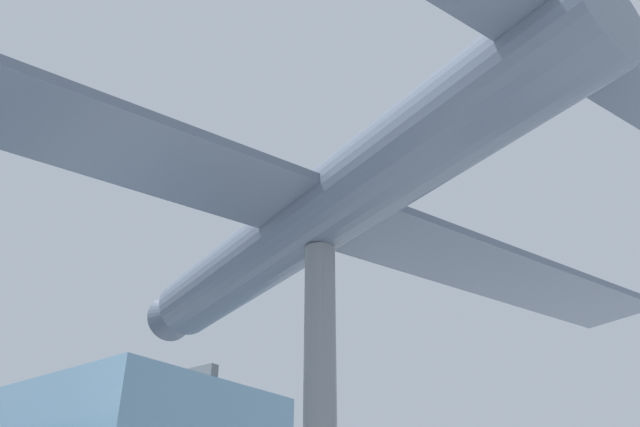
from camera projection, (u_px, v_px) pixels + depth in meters
The scene contains 1 object.
suspended_airplane at pixel (316, 216), 13.01m from camera, with size 21.33×15.03×3.07m.
Camera 1 is at (-9.01, -6.80, 1.50)m, focal length 35.00 mm.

